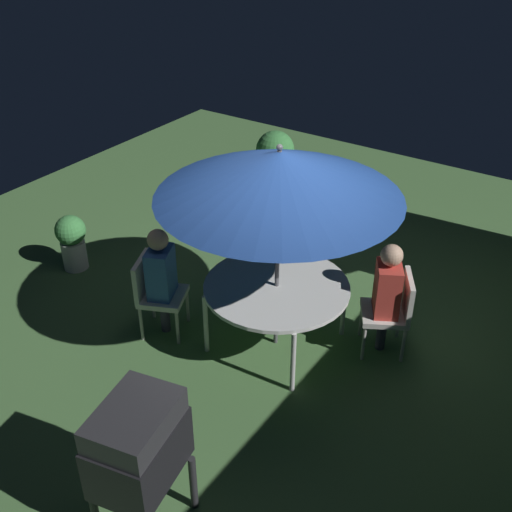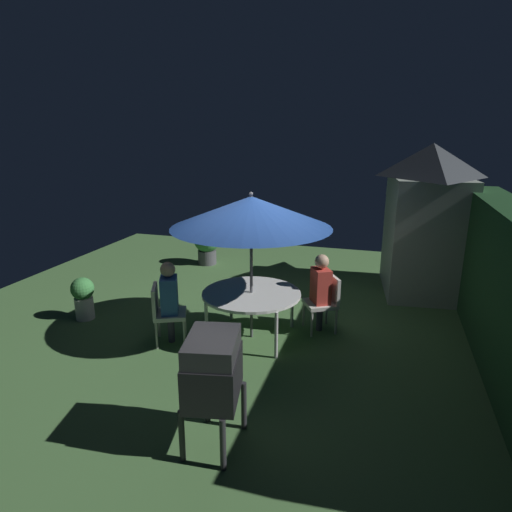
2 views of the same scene
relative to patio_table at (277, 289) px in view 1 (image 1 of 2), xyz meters
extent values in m
plane|color=#47703D|center=(-0.17, -0.01, -0.69)|extent=(11.00, 11.00, 0.00)
cylinder|color=white|center=(0.00, 0.00, 0.03)|extent=(1.49, 1.49, 0.04)
cylinder|color=beige|center=(-0.52, -0.52, -0.34)|extent=(0.05, 0.05, 0.70)
cylinder|color=beige|center=(0.52, -0.52, -0.34)|extent=(0.05, 0.05, 0.70)
cylinder|color=beige|center=(-0.52, 0.52, -0.34)|extent=(0.05, 0.05, 0.70)
cylinder|color=beige|center=(0.52, 0.52, -0.34)|extent=(0.05, 0.05, 0.70)
cylinder|color=#4C4C51|center=(0.00, 0.00, 0.40)|extent=(0.04, 0.04, 2.19)
cone|color=navy|center=(0.00, 0.00, 1.27)|extent=(2.34, 2.34, 0.45)
sphere|color=#4C4C51|center=(0.00, 0.00, 1.53)|extent=(0.06, 0.06, 0.06)
cube|color=black|center=(2.38, 0.35, 0.08)|extent=(0.79, 0.63, 0.45)
cube|color=#2B2B2E|center=(2.38, 0.35, 0.41)|extent=(0.75, 0.60, 0.20)
cylinder|color=#262628|center=(2.07, 0.14, -0.42)|extent=(0.06, 0.06, 0.55)
cylinder|color=#262628|center=(2.07, 0.56, -0.42)|extent=(0.06, 0.06, 0.55)
cube|color=silver|center=(-0.54, 0.97, -0.24)|extent=(0.63, 0.63, 0.06)
cube|color=silver|center=(-0.64, 1.15, -0.02)|extent=(0.43, 0.27, 0.45)
cylinder|color=#AFABA3|center=(-0.47, 1.24, -0.47)|extent=(0.04, 0.04, 0.45)
cylinder|color=#AFABA3|center=(-0.81, 1.04, -0.47)|extent=(0.04, 0.04, 0.45)
cylinder|color=#AFABA3|center=(-0.27, 0.89, -0.47)|extent=(0.04, 0.04, 0.45)
cylinder|color=#AFABA3|center=(-0.62, 0.69, -0.47)|extent=(0.04, 0.04, 0.45)
cube|color=silver|center=(0.50, -1.11, -0.24)|extent=(0.61, 0.61, 0.06)
cube|color=silver|center=(0.58, -1.30, -0.02)|extent=(0.44, 0.23, 0.45)
cylinder|color=#AFABA3|center=(0.40, -1.38, -0.47)|extent=(0.04, 0.04, 0.45)
cylinder|color=#AFABA3|center=(0.76, -1.21, -0.47)|extent=(0.04, 0.04, 0.45)
cylinder|color=#AFABA3|center=(0.23, -1.01, -0.47)|extent=(0.04, 0.04, 0.45)
cylinder|color=#AFABA3|center=(0.60, -0.85, -0.47)|extent=(0.04, 0.04, 0.45)
cylinder|color=#4C4C51|center=(-3.36, -2.16, -0.52)|extent=(0.44, 0.44, 0.33)
sphere|color=#3D8442|center=(-3.36, -2.16, -0.10)|extent=(0.61, 0.61, 0.61)
cylinder|color=silver|center=(0.17, -2.91, -0.50)|extent=(0.30, 0.30, 0.38)
sphere|color=#3D8442|center=(0.17, -2.91, -0.15)|extent=(0.38, 0.38, 0.38)
cube|color=#CC3D33|center=(-0.54, 0.97, 0.06)|extent=(0.41, 0.38, 0.55)
sphere|color=tan|center=(-0.54, 0.97, 0.46)|extent=(0.22, 0.22, 0.22)
cylinder|color=#383347|center=(-0.54, 0.97, -0.45)|extent=(0.10, 0.10, 0.48)
cube|color=#3866B2|center=(0.50, -1.11, 0.06)|extent=(0.41, 0.36, 0.55)
sphere|color=tan|center=(0.50, -1.11, 0.46)|extent=(0.22, 0.22, 0.22)
cylinder|color=#383347|center=(0.50, -1.11, -0.45)|extent=(0.10, 0.10, 0.48)
camera|label=1|loc=(4.42, 2.73, 3.59)|focal=43.53mm
camera|label=2|loc=(5.83, 1.83, 2.39)|focal=30.38mm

